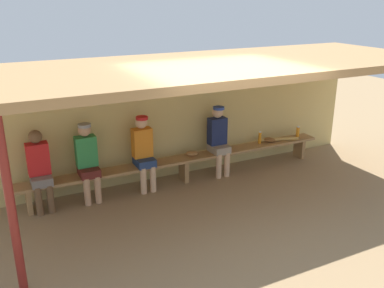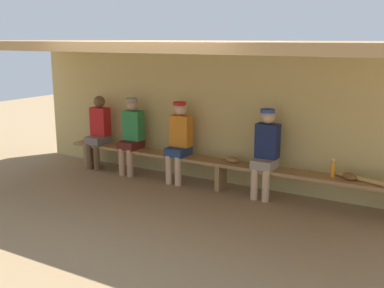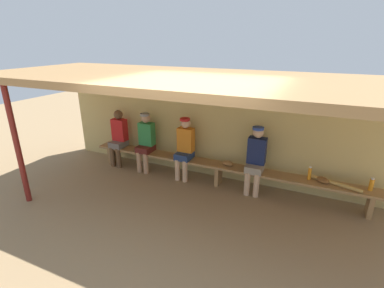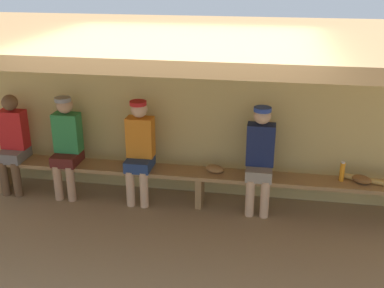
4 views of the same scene
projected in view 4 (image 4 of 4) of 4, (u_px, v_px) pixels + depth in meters
name	position (u px, v px, depth m)	size (l,w,h in m)	color
ground_plane	(176.00, 278.00, 4.69)	(24.00, 24.00, 0.00)	#937754
back_wall	(205.00, 113.00, 6.13)	(8.00, 0.20, 2.20)	tan
dugout_roof	(187.00, 38.00, 4.51)	(8.00, 2.80, 0.12)	#9E7547
bench	(200.00, 177.00, 5.97)	(6.00, 0.36, 0.46)	#9E7547
player_in_blue	(260.00, 155.00, 5.73)	(0.34, 0.42, 1.34)	gray
player_with_sunglasses	(13.00, 140.00, 6.25)	(0.34, 0.42, 1.34)	slate
player_in_red	(140.00, 147.00, 5.97)	(0.34, 0.42, 1.34)	navy
player_shirtless_tan	(67.00, 142.00, 6.12)	(0.34, 0.42, 1.34)	#591E19
water_bottle_orange	(342.00, 172.00, 5.67)	(0.06, 0.06, 0.25)	orange
baseball_glove_worn	(362.00, 179.00, 5.64)	(0.24, 0.17, 0.09)	brown
baseball_glove_tan	(215.00, 169.00, 5.93)	(0.24, 0.17, 0.09)	olive
baseball_bat	(380.00, 182.00, 5.59)	(0.07, 0.07, 0.86)	tan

